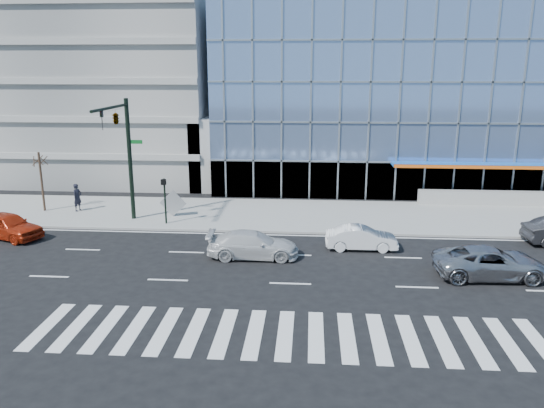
{
  "coord_description": "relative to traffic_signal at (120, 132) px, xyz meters",
  "views": [
    {
      "loc": [
        0.86,
        -27.67,
        10.12
      ],
      "look_at": [
        -1.4,
        3.0,
        2.11
      ],
      "focal_mm": 35.0,
      "sensor_mm": 36.0,
      "label": 1
    }
  ],
  "objects": [
    {
      "name": "pedestrian",
      "position": [
        -4.58,
        3.06,
        -5.04
      ],
      "size": [
        0.67,
        0.82,
        1.96
      ],
      "primitive_type": "imported",
      "rotation": [
        0.0,
        0.0,
        1.25
      ],
      "color": "black",
      "rests_on": "sidewalk"
    },
    {
      "name": "silver_suv",
      "position": [
        20.82,
        -7.01,
        -5.4
      ],
      "size": [
        5.58,
        2.75,
        1.52
      ],
      "primitive_type": "imported",
      "rotation": [
        0.0,
        0.0,
        1.61
      ],
      "color": "#A9A8AD",
      "rests_on": "ground"
    },
    {
      "name": "white_suv",
      "position": [
        8.82,
        -5.07,
        -5.44
      ],
      "size": [
        5.02,
        2.17,
        1.44
      ],
      "primitive_type": "imported",
      "rotation": [
        0.0,
        0.0,
        1.6
      ],
      "color": "silver",
      "rests_on": "ground"
    },
    {
      "name": "traffic_signal",
      "position": [
        0.0,
        0.0,
        0.0
      ],
      "size": [
        1.14,
        5.74,
        8.0
      ],
      "color": "black",
      "rests_on": "sidewalk"
    },
    {
      "name": "sidewalk",
      "position": [
        11.0,
        3.43,
        -6.09
      ],
      "size": [
        120.0,
        8.0,
        0.15
      ],
      "primitive_type": "cube",
      "color": "gray",
      "rests_on": "ground"
    },
    {
      "name": "white_sedan",
      "position": [
        14.82,
        -3.3,
        -5.5
      ],
      "size": [
        4.06,
        1.46,
        1.33
      ],
      "primitive_type": "imported",
      "rotation": [
        0.0,
        0.0,
        1.58
      ],
      "color": "white",
      "rests_on": "ground"
    },
    {
      "name": "tilted_panel",
      "position": [
        2.55,
        2.15,
        -5.1
      ],
      "size": [
        1.84,
        0.16,
        1.84
      ],
      "primitive_type": "cube",
      "rotation": [
        0.0,
        0.83,
        0.05
      ],
      "color": "gray",
      "rests_on": "sidewalk"
    },
    {
      "name": "red_sedan",
      "position": [
        -6.35,
        -2.82,
        -5.38
      ],
      "size": [
        4.96,
        3.38,
        1.57
      ],
      "primitive_type": "imported",
      "rotation": [
        0.0,
        0.0,
        1.2
      ],
      "color": "#A6250C",
      "rests_on": "ground"
    },
    {
      "name": "parking_garage",
      "position": [
        -9.0,
        21.43,
        3.84
      ],
      "size": [
        24.0,
        24.0,
        20.0
      ],
      "primitive_type": "cube",
      "color": "gray",
      "rests_on": "ground"
    },
    {
      "name": "ped_signal_post",
      "position": [
        2.5,
        0.37,
        -4.02
      ],
      "size": [
        0.3,
        0.33,
        3.0
      ],
      "color": "black",
      "rests_on": "sidewalk"
    },
    {
      "name": "street_tree_near",
      "position": [
        -7.0,
        2.93,
        -2.39
      ],
      "size": [
        1.1,
        1.1,
        4.23
      ],
      "color": "#332319",
      "rests_on": "sidewalk"
    },
    {
      "name": "theatre_building",
      "position": [
        25.0,
        21.43,
        1.34
      ],
      "size": [
        42.0,
        26.0,
        15.0
      ],
      "primitive_type": "cube",
      "color": "#7490C1",
      "rests_on": "ground"
    },
    {
      "name": "ground",
      "position": [
        11.0,
        -4.57,
        -6.16
      ],
      "size": [
        160.0,
        160.0,
        0.0
      ],
      "primitive_type": "plane",
      "color": "black",
      "rests_on": "ground"
    },
    {
      "name": "ramp_block",
      "position": [
        5.0,
        13.43,
        -3.16
      ],
      "size": [
        6.0,
        8.0,
        6.0
      ],
      "primitive_type": "cube",
      "color": "gray",
      "rests_on": "ground"
    }
  ]
}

